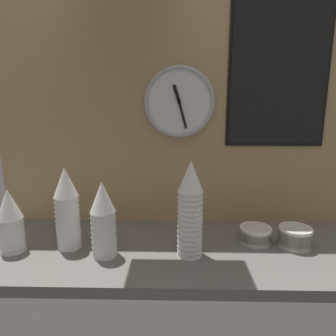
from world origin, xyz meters
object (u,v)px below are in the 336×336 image
object	(u,v)px
cup_stack_center_right	(190,209)
bowl_stack_right	(255,234)
menu_board	(279,73)
cup_stack_left	(67,208)
bowl_stack_far_right	(295,236)
cup_stack_center_left	(103,219)
wall_clock	(179,102)
cup_stack_far_left	(10,220)

from	to	relation	value
cup_stack_center_right	bowl_stack_right	world-z (taller)	cup_stack_center_right
cup_stack_center_right	menu_board	size ratio (longest dim) A/B	0.57
cup_stack_left	cup_stack_center_right	bearing A→B (deg)	-6.08
cup_stack_center_right	bowl_stack_far_right	distance (m)	0.44
cup_stack_center_left	bowl_stack_right	xyz separation A→B (m)	(0.58, 0.12, -0.10)
cup_stack_center_right	menu_board	xyz separation A→B (m)	(0.38, 0.31, 0.49)
cup_stack_center_left	bowl_stack_far_right	distance (m)	0.74
wall_clock	menu_board	distance (m)	0.43
bowl_stack_far_right	menu_board	bearing A→B (deg)	97.78
bowl_stack_right	cup_stack_far_left	bearing A→B (deg)	-174.24
cup_stack_far_left	cup_stack_center_right	distance (m)	0.67
cup_stack_left	bowl_stack_far_right	distance (m)	0.88
cup_stack_far_left	bowl_stack_far_right	xyz separation A→B (m)	(1.08, 0.06, -0.08)
bowl_stack_right	wall_clock	distance (m)	0.63
bowl_stack_far_right	cup_stack_center_left	bearing A→B (deg)	-173.26
cup_stack_far_left	bowl_stack_far_right	size ratio (longest dim) A/B	1.91
cup_stack_center_right	bowl_stack_right	bearing A→B (deg)	21.89
cup_stack_left	cup_stack_center_right	size ratio (longest dim) A/B	0.90
cup_stack_left	cup_stack_center_left	xyz separation A→B (m)	(0.15, -0.06, -0.02)
cup_stack_center_left	menu_board	bearing A→B (deg)	25.02
cup_stack_center_right	wall_clock	size ratio (longest dim) A/B	1.16
wall_clock	bowl_stack_far_right	bearing A→B (deg)	-26.88
cup_stack_center_right	cup_stack_far_left	bearing A→B (deg)	178.82
cup_stack_far_left	cup_stack_left	bearing A→B (deg)	9.98
bowl_stack_far_right	cup_stack_far_left	bearing A→B (deg)	-176.71
menu_board	bowl_stack_far_right	bearing A→B (deg)	-82.22
cup_stack_center_right	wall_clock	world-z (taller)	wall_clock
wall_clock	cup_stack_center_left	bearing A→B (deg)	-131.08
cup_stack_center_right	bowl_stack_far_right	bearing A→B (deg)	10.38
bowl_stack_far_right	menu_board	size ratio (longest dim) A/B	0.20
cup_stack_far_left	menu_board	bearing A→B (deg)	15.98
bowl_stack_far_right	cup_stack_center_right	bearing A→B (deg)	-169.62
cup_stack_left	cup_stack_center_left	world-z (taller)	cup_stack_left
bowl_stack_far_right	wall_clock	xyz separation A→B (m)	(-0.45, 0.23, 0.51)
cup_stack_center_left	bowl_stack_far_right	xyz separation A→B (m)	(0.72, 0.09, -0.10)
bowl_stack_right	bowl_stack_far_right	xyz separation A→B (m)	(0.14, -0.03, 0.01)
bowl_stack_far_right	bowl_stack_right	bearing A→B (deg)	167.39
bowl_stack_right	menu_board	bearing A→B (deg)	61.41
bowl_stack_right	wall_clock	xyz separation A→B (m)	(-0.31, 0.20, 0.52)
bowl_stack_right	bowl_stack_far_right	world-z (taller)	bowl_stack_far_right
cup_stack_center_left	cup_stack_far_left	size ratio (longest dim) A/B	1.15
cup_stack_center_right	bowl_stack_far_right	xyz separation A→B (m)	(0.41, 0.08, -0.13)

